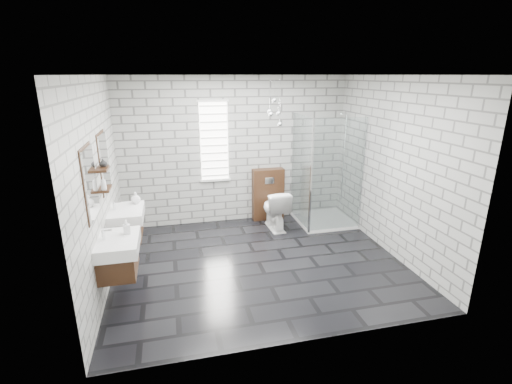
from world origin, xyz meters
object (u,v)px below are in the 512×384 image
object	(u,v)px
vanity_left	(115,246)
toilet	(275,209)
cistern_panel	(268,194)
shower_enclosure	(322,199)
vanity_right	(124,215)

from	to	relation	value
vanity_left	toilet	bearing A→B (deg)	35.51
cistern_panel	shower_enclosure	xyz separation A→B (m)	(0.90, -0.52, 0.00)
cistern_panel	shower_enclosure	distance (m)	1.04
cistern_panel	toilet	xyz separation A→B (m)	(0.00, -0.49, -0.13)
vanity_right	toilet	bearing A→B (deg)	16.72
vanity_right	toilet	xyz separation A→B (m)	(2.50, 0.75, -0.39)
shower_enclosure	cistern_panel	bearing A→B (deg)	150.23
vanity_right	vanity_left	bearing A→B (deg)	-90.00
cistern_panel	shower_enclosure	size ratio (longest dim) A/B	0.49
vanity_right	cistern_panel	xyz separation A→B (m)	(2.50, 1.24, -0.26)
shower_enclosure	vanity_right	bearing A→B (deg)	-168.00
vanity_left	cistern_panel	bearing A→B (deg)	42.27
cistern_panel	toilet	distance (m)	0.51
vanity_left	toilet	size ratio (longest dim) A/B	2.14
vanity_left	vanity_right	bearing A→B (deg)	90.00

